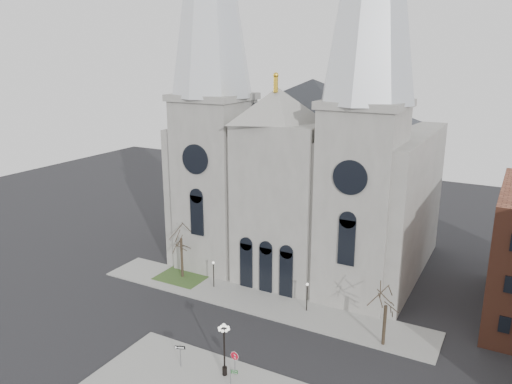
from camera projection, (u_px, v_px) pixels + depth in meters
The scene contains 12 objects.
ground at pixel (200, 349), 47.18m from camera, with size 160.00×160.00×0.00m, color black.
sidewalk_far at pixel (256, 300), 56.47m from camera, with size 40.00×6.00×0.14m, color gray.
grass_patch at pixel (183, 277), 62.39m from camera, with size 6.00×5.00×0.18m, color #324A1F.
cathedral at pixel (302, 126), 61.62m from camera, with size 33.00×26.66×54.00m.
tree_left at pixel (181, 236), 60.93m from camera, with size 3.20×3.20×7.50m.
tree_right at pixel (386, 303), 46.69m from camera, with size 3.20×3.20×6.00m.
ped_lamp_left at pixel (213, 270), 59.07m from camera, with size 0.32×0.32×3.26m.
ped_lamp_right at pixel (307, 292), 53.53m from camera, with size 0.32×0.32×3.26m.
stop_sign at pixel (235, 358), 42.78m from camera, with size 0.77×0.36×2.30m.
globe_lamp at pixel (224, 343), 42.41m from camera, with size 1.33×1.33×4.97m.
one_way_sign at pixel (180, 352), 44.01m from camera, with size 0.90×0.39×2.18m.
street_name_sign at pixel (232, 378), 40.89m from camera, with size 0.63×0.25×2.05m.
Camera 1 is at (24.52, -33.92, 26.92)m, focal length 35.00 mm.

